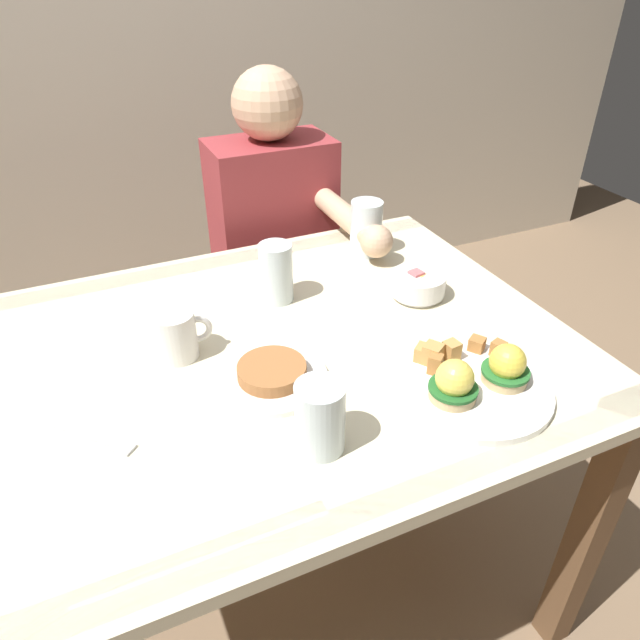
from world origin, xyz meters
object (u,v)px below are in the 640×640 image
eggs_benedict_plate (474,380)px  coffee_mug (176,334)px  fruit_bowl (418,285)px  water_glass_near (276,277)px  water_glass_far (366,231)px  dining_table (267,393)px  fork (98,439)px  side_plate (272,375)px  water_glass_extra (320,420)px  diner_person (278,245)px

eggs_benedict_plate → coffee_mug: 0.55m
eggs_benedict_plate → fruit_bowl: (0.09, 0.32, 0.01)m
water_glass_near → water_glass_far: size_ratio=0.97×
water_glass_near → dining_table: bearing=-118.2°
dining_table → water_glass_near: 0.25m
fork → water_glass_near: water_glass_near is taller
coffee_mug → fork: size_ratio=0.89×
eggs_benedict_plate → side_plate: (-0.31, 0.17, -0.01)m
fork → dining_table: bearing=19.9°
fruit_bowl → water_glass_extra: bearing=-139.6°
water_glass_far → fork: bearing=-149.6°
dining_table → coffee_mug: coffee_mug is taller
coffee_mug → fork: 0.25m
coffee_mug → side_plate: (0.13, -0.15, -0.04)m
eggs_benedict_plate → coffee_mug: (-0.45, 0.32, 0.03)m
dining_table → water_glass_extra: 0.32m
diner_person → fruit_bowl: bearing=-77.1°
fork → side_plate: 0.31m
coffee_mug → water_glass_extra: 0.36m
water_glass_near → side_plate: water_glass_near is taller
dining_table → coffee_mug: (-0.15, 0.05, 0.16)m
coffee_mug → diner_person: 0.70m
water_glass_near → water_glass_extra: 0.46m
water_glass_extra → dining_table: bearing=88.8°
side_plate → dining_table: bearing=79.1°
water_glass_near → side_plate: bearing=-112.6°
water_glass_far → water_glass_extra: size_ratio=1.13×
coffee_mug → side_plate: bearing=-47.5°
fork → side_plate: bearing=4.5°
coffee_mug → dining_table: bearing=-19.4°
eggs_benedict_plate → fruit_bowl: size_ratio=2.25×
water_glass_extra → diner_person: bearing=73.5°
eggs_benedict_plate → diner_person: 0.87m
dining_table → water_glass_extra: bearing=-91.2°
water_glass_extra → diner_person: 0.92m
fruit_bowl → coffee_mug: 0.53m
fruit_bowl → diner_person: bearing=102.9°
coffee_mug → side_plate: coffee_mug is taller
water_glass_extra → coffee_mug: bearing=114.2°
coffee_mug → water_glass_near: 0.27m
diner_person → eggs_benedict_plate: bearing=-87.3°
fork → diner_person: (0.58, 0.72, -0.09)m
water_glass_near → water_glass_extra: water_glass_near is taller
dining_table → water_glass_extra: (-0.01, -0.27, 0.16)m
fork → water_glass_near: 0.51m
diner_person → side_plate: bearing=-111.4°
dining_table → diner_person: diner_person is taller
coffee_mug → diner_person: bearing=53.4°
eggs_benedict_plate → water_glass_far: (0.08, 0.56, 0.04)m
dining_table → side_plate: side_plate is taller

